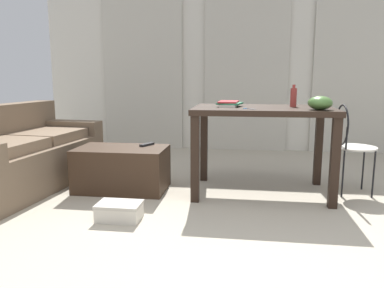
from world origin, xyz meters
name	(u,v)px	position (x,y,z in m)	size (l,w,h in m)	color
ground_plane	(243,191)	(0.00, 1.41, 0.00)	(8.71, 8.71, 0.00)	#B2A893
wall_back	(246,65)	(0.00, 3.63, 1.24)	(6.03, 0.10, 2.48)	silver
curtains	(246,74)	(0.00, 3.54, 1.11)	(4.29, 0.03, 2.23)	beige
couch	(20,156)	(-2.17, 1.27, 0.31)	(0.98, 1.83, 0.80)	brown
coffee_table	(122,169)	(-1.15, 1.32, 0.21)	(0.84, 0.51, 0.41)	#382619
craft_table	(263,120)	(0.16, 1.41, 0.68)	(1.24, 0.80, 0.80)	black
wire_chair	(349,139)	(0.94, 1.51, 0.51)	(0.38, 0.38, 0.83)	silver
bottle_near	(294,97)	(0.43, 1.50, 0.89)	(0.06, 0.06, 0.20)	#99332D
bowl	(320,103)	(0.61, 1.18, 0.86)	(0.20, 0.20, 0.11)	#477033
book_stack	(230,104)	(-0.15, 1.45, 0.82)	(0.24, 0.29, 0.05)	silver
scissors	(248,109)	(0.03, 1.19, 0.80)	(0.11, 0.10, 0.00)	#9EA0A5
tv_remote_primary	(147,144)	(-0.94, 1.46, 0.42)	(0.05, 0.17, 0.02)	#232326
shoebox	(120,211)	(-0.92, 0.57, 0.07)	(0.33, 0.23, 0.13)	beige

